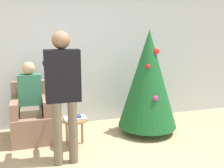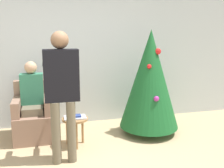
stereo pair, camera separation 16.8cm
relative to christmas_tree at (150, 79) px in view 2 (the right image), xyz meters
The scene contains 8 objects.
wall_back 1.53m from the christmas_tree, 146.01° to the left, with size 8.00×0.06×2.70m.
christmas_tree is the anchor object (origin of this frame).
armchair 2.03m from the christmas_tree, behind, with size 0.60×0.74×0.91m.
person_seated 1.95m from the christmas_tree, behind, with size 0.36×0.46×1.26m.
person_standing 1.64m from the christmas_tree, 156.28° to the right, with size 0.46×0.57×1.74m.
side_stool 1.43m from the christmas_tree, behind, with size 0.39×0.39×0.44m.
laptop 1.40m from the christmas_tree, behind, with size 0.33×0.22×0.02m.
book 1.39m from the christmas_tree, behind, with size 0.18×0.11×0.02m.
Camera 2 is at (-0.46, -2.61, 1.75)m, focal length 42.00 mm.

